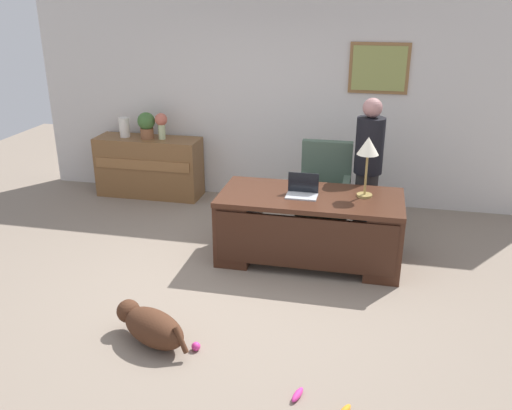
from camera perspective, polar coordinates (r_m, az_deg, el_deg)
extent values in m
plane|color=gray|center=(5.44, -1.81, -8.42)|extent=(12.00, 12.00, 0.00)
cube|color=silver|center=(7.39, 3.10, 10.82)|extent=(7.00, 0.12, 2.70)
cube|color=olive|center=(7.15, 12.86, 13.89)|extent=(0.74, 0.03, 0.63)
cube|color=#90964D|center=(7.13, 12.85, 13.87)|extent=(0.66, 0.01, 0.55)
cube|color=#422316|center=(5.67, 5.78, 0.80)|extent=(1.91, 0.89, 0.05)
cube|color=#422316|center=(5.94, -1.79, -1.99)|extent=(0.36, 0.83, 0.69)
cube|color=#422316|center=(5.78, 13.30, -3.26)|extent=(0.36, 0.83, 0.69)
cube|color=#381E13|center=(5.42, 5.11, -4.06)|extent=(1.81, 0.04, 0.56)
cube|color=brown|center=(7.81, -11.18, 3.98)|extent=(1.47, 0.48, 0.84)
cube|color=brown|center=(7.57, -11.97, 4.14)|extent=(1.37, 0.02, 0.14)
cube|color=#475B4C|center=(6.51, 7.10, 0.22)|extent=(0.60, 0.58, 0.18)
cylinder|color=black|center=(6.59, 7.01, -1.64)|extent=(0.10, 0.10, 0.28)
cylinder|color=black|center=(6.64, 6.96, -2.56)|extent=(0.52, 0.52, 0.05)
cube|color=#475B4C|center=(6.61, 7.47, 4.15)|extent=(0.60, 0.12, 0.61)
cube|color=#475B4C|center=(6.47, 4.89, 2.05)|extent=(0.08, 0.50, 0.22)
cube|color=#475B4C|center=(6.42, 9.49, 1.70)|extent=(0.08, 0.50, 0.22)
cylinder|color=#262323|center=(6.47, 11.43, 0.06)|extent=(0.26, 0.26, 0.79)
cylinder|color=black|center=(6.26, 11.90, 6.16)|extent=(0.32, 0.32, 0.64)
sphere|color=#A06E6C|center=(6.16, 12.21, 10.00)|extent=(0.22, 0.22, 0.22)
ellipsoid|color=#472819|center=(4.61, -10.73, -12.64)|extent=(0.69, 0.54, 0.30)
sphere|color=#472819|center=(4.80, -13.31, -10.84)|extent=(0.20, 0.20, 0.20)
cylinder|color=#472819|center=(4.41, -7.94, -13.92)|extent=(0.15, 0.10, 0.21)
cube|color=#B2B5BA|center=(5.61, 4.84, 0.95)|extent=(0.32, 0.22, 0.01)
cube|color=black|center=(5.67, 5.03, 2.37)|extent=(0.32, 0.01, 0.21)
cylinder|color=#9E8447|center=(5.71, 11.37, 1.02)|extent=(0.16, 0.16, 0.02)
cylinder|color=#9E8447|center=(5.64, 11.53, 3.17)|extent=(0.02, 0.02, 0.43)
cone|color=silver|center=(5.55, 11.76, 6.14)|extent=(0.22, 0.22, 0.18)
cylinder|color=#B5C490|center=(7.59, -9.91, 7.63)|extent=(0.10, 0.10, 0.20)
sphere|color=#C36350|center=(7.55, -9.99, 8.89)|extent=(0.17, 0.17, 0.17)
cylinder|color=silver|center=(7.81, -13.72, 7.98)|extent=(0.14, 0.14, 0.27)
cylinder|color=brown|center=(7.68, -11.42, 7.45)|extent=(0.18, 0.18, 0.14)
sphere|color=#406933|center=(7.65, -11.51, 8.68)|extent=(0.24, 0.24, 0.24)
sphere|color=#D8338C|center=(4.55, -6.36, -14.61)|extent=(0.07, 0.07, 0.07)
ellipsoid|color=#D8338C|center=(4.11, 4.40, -19.33)|extent=(0.10, 0.17, 0.05)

